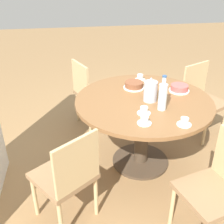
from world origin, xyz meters
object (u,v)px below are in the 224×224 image
(cup_a, at_px, (184,122))
(chair_c, at_px, (217,187))
(chair_b, at_px, (67,175))
(cake_second, at_px, (179,88))
(cup_b, at_px, (144,111))
(cake_main, at_px, (134,85))
(chair_d, at_px, (202,98))
(cup_c, at_px, (144,121))
(coffee_pot, at_px, (150,90))
(water_bottle, at_px, (163,96))
(chair_a, at_px, (91,92))
(cup_d, at_px, (140,78))

(cup_a, bearing_deg, chair_c, -163.55)
(chair_b, distance_m, chair_c, 1.13)
(cake_second, xyz_separation_m, cup_b, (-0.41, 0.47, -0.01))
(cake_main, bearing_deg, chair_d, -76.50)
(cup_b, bearing_deg, cake_second, -49.33)
(chair_b, distance_m, cake_second, 1.43)
(chair_b, bearing_deg, cup_c, 160.88)
(coffee_pot, bearing_deg, chair_b, 127.19)
(chair_b, xyz_separation_m, chair_d, (1.14, -1.62, 0.00))
(chair_c, xyz_separation_m, coffee_pot, (0.91, 0.28, 0.39))
(water_bottle, distance_m, cup_b, 0.21)
(cake_second, distance_m, cup_c, 0.77)
(chair_c, relative_size, water_bottle, 2.69)
(chair_a, height_order, coffee_pot, coffee_pot)
(coffee_pot, xyz_separation_m, cake_second, (0.17, -0.35, -0.07))
(coffee_pot, height_order, cake_second, coffee_pot)
(coffee_pot, xyz_separation_m, cup_b, (-0.24, 0.12, -0.08))
(water_bottle, distance_m, cup_c, 0.32)
(coffee_pot, bearing_deg, cup_a, -161.95)
(cup_a, xyz_separation_m, cup_c, (0.07, 0.31, 0.00))
(coffee_pot, xyz_separation_m, cup_d, (0.52, -0.03, -0.08))
(cake_second, bearing_deg, water_bottle, 139.98)
(water_bottle, height_order, cup_b, water_bottle)
(chair_d, distance_m, cake_second, 0.66)
(chair_d, bearing_deg, cake_second, -168.23)
(cup_a, distance_m, cup_d, 1.00)
(cup_a, bearing_deg, chair_a, 24.91)
(cake_second, xyz_separation_m, cup_d, (0.35, 0.32, -0.01))
(chair_a, height_order, water_bottle, water_bottle)
(chair_a, distance_m, chair_c, 1.98)
(chair_c, distance_m, coffee_pot, 1.03)
(chair_a, height_order, chair_c, same)
(chair_c, xyz_separation_m, cake_second, (1.07, -0.07, 0.32))
(cup_a, bearing_deg, cake_second, -17.13)
(chair_c, distance_m, cup_a, 0.55)
(chair_a, height_order, cake_main, chair_a)
(cup_a, relative_size, cup_c, 1.00)
(cup_c, height_order, cup_d, same)
(cake_main, relative_size, cup_b, 1.82)
(cup_c, relative_size, cup_d, 1.00)
(chair_b, relative_size, water_bottle, 2.69)
(chair_a, distance_m, cup_b, 1.26)
(cake_second, xyz_separation_m, cup_c, (-0.57, 0.51, -0.01))
(water_bottle, xyz_separation_m, cup_b, (-0.05, 0.18, -0.11))
(chair_a, xyz_separation_m, water_bottle, (-1.10, -0.55, 0.42))
(cake_main, bearing_deg, chair_a, 33.87)
(chair_b, distance_m, cup_a, 1.02)
(chair_a, bearing_deg, cup_a, -178.09)
(cup_c, bearing_deg, cake_second, -41.82)
(chair_a, xyz_separation_m, chair_d, (-0.39, -1.30, 0.00))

